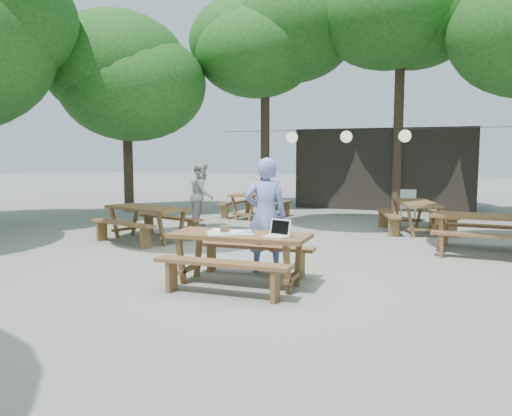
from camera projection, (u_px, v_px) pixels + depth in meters
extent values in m
plane|color=slate|center=(297.00, 262.00, 8.74)|extent=(80.00, 80.00, 0.00)
cube|color=black|center=(386.00, 168.00, 18.24)|extent=(6.00, 3.00, 2.80)
cube|color=brown|center=(239.00, 236.00, 7.17)|extent=(2.00, 0.80, 0.06)
cube|color=brown|center=(221.00, 263.00, 6.59)|extent=(1.90, 0.28, 0.05)
cube|color=brown|center=(255.00, 246.00, 7.80)|extent=(1.90, 0.28, 0.05)
cube|color=brown|center=(240.00, 261.00, 7.21)|extent=(1.70, 0.70, 0.69)
cube|color=brown|center=(147.00, 208.00, 10.94)|extent=(2.15, 1.41, 0.06)
cube|color=brown|center=(122.00, 223.00, 10.46)|extent=(1.89, 0.88, 0.05)
cube|color=brown|center=(170.00, 217.00, 11.47)|extent=(1.89, 0.88, 0.05)
cube|color=brown|center=(147.00, 225.00, 10.98)|extent=(1.84, 1.21, 0.69)
cube|color=brown|center=(488.00, 216.00, 9.42)|extent=(2.06, 0.95, 0.06)
cube|color=brown|center=(487.00, 236.00, 8.86)|extent=(1.92, 0.43, 0.05)
cube|color=brown|center=(487.00, 226.00, 10.03)|extent=(1.92, 0.43, 0.05)
cube|color=brown|center=(487.00, 236.00, 9.46)|extent=(1.75, 0.83, 0.69)
cube|color=brown|center=(256.00, 194.00, 15.02)|extent=(1.07, 2.09, 0.06)
cube|color=brown|center=(275.00, 204.00, 14.74)|extent=(0.54, 1.92, 0.05)
cube|color=brown|center=(237.00, 202.00, 15.35)|extent=(0.54, 1.92, 0.05)
cube|color=brown|center=(256.00, 206.00, 15.06)|extent=(0.93, 1.78, 0.69)
cube|color=brown|center=(416.00, 203.00, 12.15)|extent=(1.28, 2.14, 0.06)
cube|color=brown|center=(443.00, 214.00, 12.12)|extent=(0.75, 1.91, 0.05)
cube|color=brown|center=(388.00, 214.00, 12.24)|extent=(0.75, 1.91, 0.05)
cube|color=brown|center=(415.00, 218.00, 12.19)|extent=(1.11, 1.82, 0.69)
imported|color=#798BDD|center=(266.00, 215.00, 7.94)|extent=(0.77, 0.63, 1.84)
imported|color=beige|center=(202.00, 195.00, 13.03)|extent=(0.84, 0.96, 1.70)
cube|color=silver|center=(408.00, 208.00, 14.14)|extent=(0.48, 0.48, 0.04)
cube|color=silver|center=(408.00, 198.00, 14.30)|extent=(0.44, 0.08, 0.48)
cube|color=silver|center=(408.00, 215.00, 14.16)|extent=(0.46, 0.46, 0.38)
cube|color=white|center=(276.00, 236.00, 6.84)|extent=(0.38, 0.31, 0.02)
cube|color=white|center=(280.00, 227.00, 6.92)|extent=(0.33, 0.15, 0.23)
cube|color=black|center=(280.00, 227.00, 6.92)|extent=(0.28, 0.12, 0.19)
cube|color=#376ABE|center=(230.00, 233.00, 7.21)|extent=(0.83, 0.79, 0.01)
cube|color=white|center=(216.00, 232.00, 7.23)|extent=(0.28, 0.34, 0.00)
cube|color=white|center=(236.00, 232.00, 7.27)|extent=(0.30, 0.35, 0.00)
cube|color=white|center=(218.00, 230.00, 7.46)|extent=(0.26, 0.33, 0.00)
cube|color=brown|center=(225.00, 229.00, 7.26)|extent=(0.16, 0.14, 0.06)
cylinder|color=black|center=(372.00, 129.00, 13.91)|extent=(9.00, 0.02, 0.02)
sphere|color=white|center=(292.00, 137.00, 14.71)|extent=(0.34, 0.34, 0.34)
sphere|color=white|center=(346.00, 137.00, 14.16)|extent=(0.34, 0.34, 0.34)
sphere|color=white|center=(405.00, 136.00, 13.62)|extent=(0.34, 0.34, 0.34)
cylinder|color=#2D2319|center=(128.00, 148.00, 16.67)|extent=(0.32, 0.32, 4.23)
ellipsoid|color=#144C19|center=(126.00, 75.00, 16.42)|extent=(4.37, 4.37, 3.27)
cylinder|color=#2D2319|center=(265.00, 132.00, 17.59)|extent=(0.32, 0.32, 5.38)
ellipsoid|color=#144C19|center=(265.00, 45.00, 17.28)|extent=(5.28, 5.28, 3.96)
cylinder|color=#2D2319|center=(398.00, 130.00, 16.53)|extent=(0.32, 0.32, 5.45)
ellipsoid|color=#144C19|center=(401.00, 36.00, 16.21)|extent=(4.64, 4.64, 3.48)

